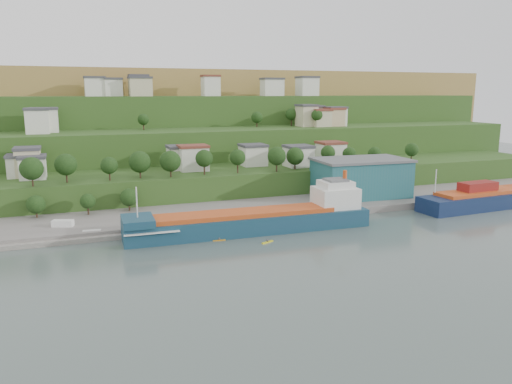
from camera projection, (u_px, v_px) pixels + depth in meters
name	position (u px, v px, depth m)	size (l,w,h in m)	color
ground	(294.00, 237.00, 128.86)	(500.00, 500.00, 0.00)	#485850
quay	(314.00, 208.00, 161.42)	(220.00, 26.00, 4.00)	slate
pebble_beach	(67.00, 235.00, 130.28)	(40.00, 18.00, 2.40)	slate
hillside	(170.00, 158.00, 283.90)	(360.00, 210.81, 96.00)	#284719
cargo_ship_near	(258.00, 221.00, 133.79)	(66.65, 12.46, 17.06)	#143D4B
cargo_ship_far	(507.00, 197.00, 164.68)	(63.40, 13.76, 17.10)	#0D1D3B
warehouse	(361.00, 177.00, 169.04)	(31.98, 20.64, 12.80)	#215D64
caravan	(63.00, 225.00, 131.33)	(5.37, 2.24, 2.50)	white
dinghy	(92.00, 232.00, 127.56)	(4.48, 1.68, 0.90)	silver
kayak_orange	(219.00, 240.00, 125.64)	(3.26, 0.99, 0.80)	orange
kayak_yellow	(267.00, 242.00, 123.98)	(3.56, 2.11, 0.91)	gold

